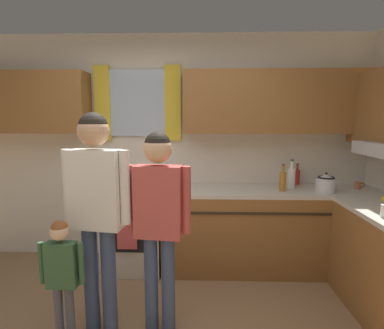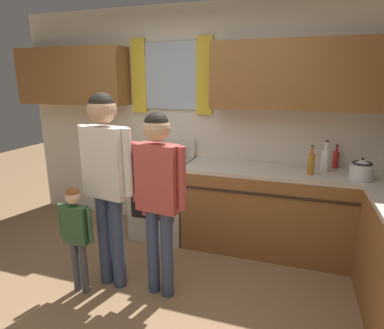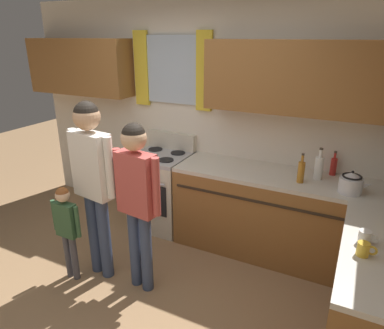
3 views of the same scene
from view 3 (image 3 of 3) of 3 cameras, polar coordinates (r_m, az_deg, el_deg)
ground_plane at (r=3.24m, az=-14.51°, el=-23.04°), size 12.00×12.00×0.00m
back_wall_unit at (r=3.93m, az=1.48°, el=10.41°), size 4.60×0.42×2.60m
kitchen_counter_run at (r=3.37m, az=19.16°, el=-12.01°), size 2.32×1.94×0.90m
stove_oven at (r=4.18m, az=-4.99°, el=-3.99°), size 0.62×0.67×1.10m
bottle_sauce_red at (r=3.67m, az=22.25°, el=-0.22°), size 0.06×0.06×0.25m
bottle_milk_white at (r=3.50m, az=20.13°, el=-0.45°), size 0.08×0.08×0.31m
bottle_oil_amber at (r=3.38m, az=17.50°, el=-1.10°), size 0.06×0.06×0.29m
mug_ceramic_white at (r=2.60m, az=26.61°, el=-10.65°), size 0.13×0.08×0.09m
mug_mustard_yellow at (r=2.47m, az=26.42°, el=-12.37°), size 0.12×0.08×0.09m
stovetop_kettle at (r=3.32m, az=24.71°, el=-2.73°), size 0.27×0.20×0.21m
adult_holding_child at (r=3.18m, az=-16.03°, el=-1.16°), size 0.52×0.23×1.69m
adult_in_plaid at (r=2.95m, az=-9.05°, el=-4.18°), size 0.48×0.21×1.56m
small_child at (r=3.40m, az=-19.95°, el=-9.02°), size 0.32×0.13×0.95m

